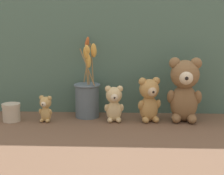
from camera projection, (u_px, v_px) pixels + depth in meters
The scene contains 8 objects.
ground_plane at pixel (112, 122), 1.47m from camera, with size 4.00×4.00×0.00m, color brown.
backdrop_wall at pixel (113, 44), 1.58m from camera, with size 1.32×0.02×0.64m.
teddy_bear_large at pixel (185, 88), 1.45m from camera, with size 0.15×0.14×0.28m.
teddy_bear_medium at pixel (149, 99), 1.46m from camera, with size 0.11×0.10×0.19m.
teddy_bear_small at pixel (114, 103), 1.46m from camera, with size 0.09×0.08×0.16m.
teddy_bear_tiny at pixel (46, 108), 1.46m from camera, with size 0.06×0.06×0.11m.
flower_vase at pixel (87, 96), 1.53m from camera, with size 0.12×0.15×0.36m.
decorative_tin_tall at pixel (11, 112), 1.47m from camera, with size 0.08×0.08×0.08m.
Camera 1 is at (0.07, -1.42, 0.41)m, focal length 55.00 mm.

